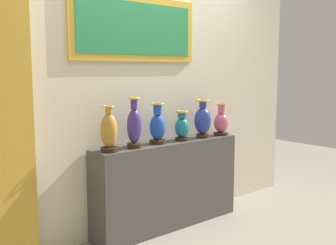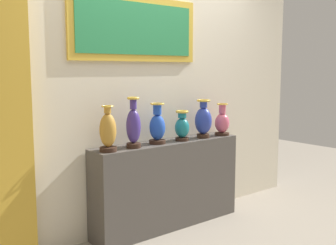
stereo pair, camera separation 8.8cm
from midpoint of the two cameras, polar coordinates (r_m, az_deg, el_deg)
The scene contains 9 objects.
ground_plane at distance 4.04m, azimuth 0.65°, elevation -14.25°, with size 9.85×9.85×0.00m, color gray.
display_shelf at distance 3.90m, azimuth 0.66°, elevation -8.65°, with size 1.56×0.30×0.82m, color #4C4742.
back_wall at distance 3.91m, azimuth -1.33°, elevation 7.38°, with size 3.85×0.14×2.96m.
vase_ochre at distance 3.37m, azimuth -7.67°, elevation -1.25°, with size 0.14×0.14×0.38m.
vase_indigo at distance 3.50m, azimuth -4.14°, elevation -0.50°, with size 0.13×0.13×0.44m.
vase_sapphire at distance 3.70m, azimuth -0.82°, elevation -0.57°, with size 0.15×0.15×0.37m.
vase_teal at distance 3.86m, azimuth 2.64°, elevation -0.59°, with size 0.14×0.14×0.29m.
vase_cobalt at distance 4.03m, azimuth 5.59°, elevation 0.30°, with size 0.17×0.17×0.38m.
vase_rose at distance 4.22m, azimuth 8.18°, elevation 0.02°, with size 0.15×0.15×0.33m.
Camera 2 is at (-2.35, -2.93, 1.49)m, focal length 43.51 mm.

